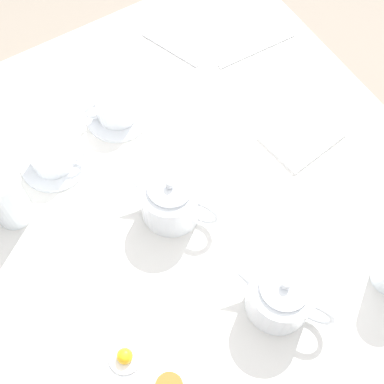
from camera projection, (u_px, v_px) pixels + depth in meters
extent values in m
plane|color=gray|center=(192.00, 300.00, 1.74)|extent=(8.00, 8.00, 0.00)
cube|color=silver|center=(192.00, 200.00, 1.10)|extent=(0.98, 1.08, 0.03)
cylinder|color=brown|center=(227.00, 73.00, 1.73)|extent=(0.04, 0.04, 0.70)
cylinder|color=white|center=(125.00, 357.00, 0.93)|extent=(0.06, 0.06, 0.00)
sphere|color=yellow|center=(125.00, 356.00, 0.92)|extent=(0.03, 0.03, 0.03)
cylinder|color=white|center=(171.00, 200.00, 1.04)|extent=(0.12, 0.12, 0.09)
cylinder|color=white|center=(170.00, 188.00, 0.99)|extent=(0.09, 0.09, 0.01)
sphere|color=white|center=(170.00, 184.00, 0.98)|extent=(0.02, 0.02, 0.02)
cone|color=white|center=(136.00, 184.00, 1.04)|extent=(0.05, 0.06, 0.05)
torus|color=white|center=(202.00, 212.00, 1.02)|extent=(0.05, 0.07, 0.08)
cylinder|color=white|center=(280.00, 296.00, 0.95)|extent=(0.12, 0.12, 0.09)
cylinder|color=white|center=(285.00, 287.00, 0.90)|extent=(0.09, 0.09, 0.01)
sphere|color=white|center=(286.00, 285.00, 0.89)|extent=(0.02, 0.02, 0.02)
cone|color=white|center=(242.00, 276.00, 0.95)|extent=(0.04, 0.06, 0.05)
torus|color=white|center=(315.00, 313.00, 0.93)|extent=(0.05, 0.07, 0.08)
cylinder|color=white|center=(118.00, 115.00, 1.18)|extent=(0.14, 0.14, 0.01)
cylinder|color=white|center=(116.00, 106.00, 1.15)|extent=(0.09, 0.09, 0.06)
cylinder|color=olive|center=(117.00, 109.00, 1.16)|extent=(0.08, 0.08, 0.04)
torus|color=white|center=(94.00, 112.00, 1.15)|extent=(0.05, 0.02, 0.05)
cylinder|color=white|center=(55.00, 162.00, 1.13)|extent=(0.14, 0.14, 0.01)
cylinder|color=white|center=(51.00, 154.00, 1.10)|extent=(0.09, 0.09, 0.06)
cylinder|color=olive|center=(52.00, 156.00, 1.10)|extent=(0.08, 0.08, 0.04)
torus|color=white|center=(74.00, 154.00, 1.09)|extent=(0.04, 0.03, 0.05)
cylinder|color=white|center=(6.00, 198.00, 1.01)|extent=(0.07, 0.07, 0.14)
cube|color=white|center=(301.00, 135.00, 1.16)|extent=(0.17, 0.14, 0.01)
cube|color=silver|center=(170.00, 49.00, 1.28)|extent=(0.07, 0.16, 0.00)
cube|color=silver|center=(257.00, 50.00, 1.27)|extent=(0.21, 0.02, 0.00)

